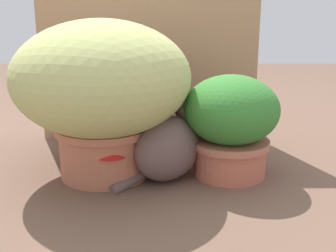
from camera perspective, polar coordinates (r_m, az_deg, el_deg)
name	(u,v)px	position (r m, az deg, el deg)	size (l,w,h in m)	color
ground_plane	(130,175)	(1.51, -5.16, -6.58)	(6.00, 6.00, 0.00)	brown
cardboard_backdrop	(149,44)	(1.85, -2.58, 10.85)	(0.93, 0.03, 0.83)	tan
grass_planter	(103,87)	(1.44, -8.72, 5.19)	(0.59, 0.59, 0.53)	#B8694D
leafy_planter	(231,122)	(1.47, 8.47, 0.47)	(0.32, 0.32, 0.35)	#C0654B
cat	(172,144)	(1.44, 0.52, -2.43)	(0.35, 0.31, 0.32)	brown
mushroom_ornament_red	(111,152)	(1.38, -7.63, -3.49)	(0.11, 0.11, 0.16)	beige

